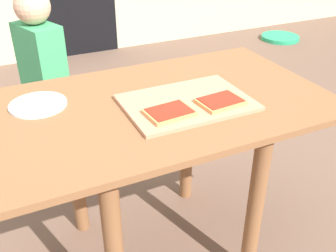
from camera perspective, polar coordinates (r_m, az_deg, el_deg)
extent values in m
plane|color=brown|center=(1.83, -1.30, -17.29)|extent=(16.00, 16.00, 0.00)
cube|color=brown|center=(1.39, -1.64, 3.08)|extent=(1.24, 0.73, 0.02)
cylinder|color=brown|center=(1.53, 12.56, -11.57)|extent=(0.06, 0.06, 0.71)
cylinder|color=brown|center=(1.74, -13.49, -5.74)|extent=(0.06, 0.06, 0.71)
cylinder|color=brown|center=(1.89, 2.77, -1.72)|extent=(0.06, 0.06, 0.71)
cube|color=tan|center=(1.37, 2.76, 3.43)|extent=(0.44, 0.31, 0.01)
cube|color=#E49A56|center=(1.36, 7.65, 3.54)|extent=(0.16, 0.12, 0.01)
cube|color=red|center=(1.35, 7.68, 3.82)|extent=(0.14, 0.11, 0.00)
cube|color=#E49A56|center=(1.28, 0.21, 1.98)|extent=(0.16, 0.12, 0.01)
cube|color=red|center=(1.27, 0.21, 2.28)|extent=(0.14, 0.11, 0.00)
cylinder|color=white|center=(1.43, -18.40, 2.98)|extent=(0.20, 0.20, 0.01)
cylinder|color=navy|center=(2.25, -17.09, -1.16)|extent=(0.09, 0.09, 0.46)
cylinder|color=navy|center=(2.14, -15.16, -2.52)|extent=(0.09, 0.09, 0.46)
cube|color=#3FA566|center=(2.01, -17.87, 8.53)|extent=(0.22, 0.27, 0.39)
sphere|color=#E0AA89|center=(1.94, -19.19, 16.16)|extent=(0.16, 0.16, 0.16)
cylinder|color=#29AB71|center=(4.62, 16.02, 12.28)|extent=(0.41, 0.41, 0.04)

